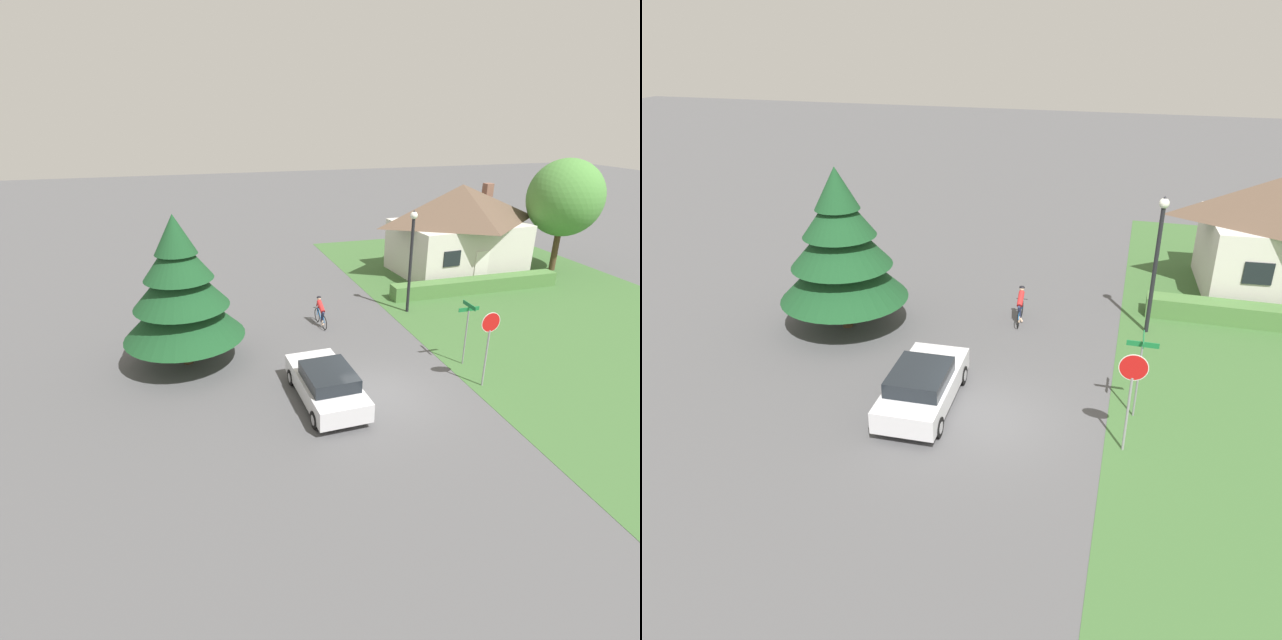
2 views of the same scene
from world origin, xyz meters
The scene contains 11 objects.
ground_plane centered at (0.00, 0.00, 0.00)m, with size 140.00×140.00×0.00m, color #515154.
grass_verge_right centered at (11.36, 4.00, 0.01)m, with size 16.00×36.00×0.01m, color #3D6633.
cottage_house centered at (10.24, 12.68, 2.84)m, with size 8.47×6.12×5.47m.
hedge_row centered at (9.39, 8.92, 0.41)m, with size 10.18×0.90×0.81m, color #4C7A3D.
sedan_left_lane centered at (-2.11, 0.15, 0.70)m, with size 2.05×4.39×1.41m.
cyclist centered at (-0.41, 6.77, 0.69)m, with size 0.44×1.72×1.43m.
stop_sign centered at (3.87, -0.41, 2.13)m, with size 0.76×0.07×2.99m.
street_lamp centered at (4.37, 7.22, 3.24)m, with size 0.36×0.36×5.22m.
street_name_sign centered at (4.09, 1.35, 1.84)m, with size 0.90×0.90×2.65m.
conifer_tall_near centered at (-6.72, 4.57, 3.12)m, with size 4.78×4.78×6.13m.
deciduous_tree_right centered at (16.52, 11.26, 4.60)m, with size 4.48×4.48×6.96m.
Camera 1 is at (-6.56, -14.48, 9.67)m, focal length 28.00 mm.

